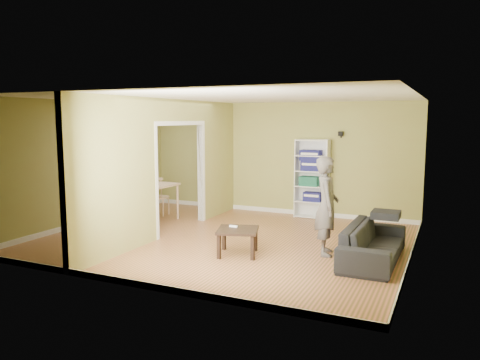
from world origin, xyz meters
name	(u,v)px	position (x,y,z in m)	size (l,w,h in m)	color
room_shell	(226,170)	(0.00, 0.00, 1.30)	(6.50, 6.50, 6.50)	#BB6B4E
partition	(170,167)	(-1.20, 0.00, 1.30)	(0.22, 5.50, 2.60)	#9DA154
wall_speaker	(341,134)	(1.50, 2.69, 1.90)	(0.10, 0.10, 0.10)	black
sofa	(374,237)	(2.70, -0.22, 0.38)	(0.85, 1.99, 0.76)	#2B2B2F
person	(327,197)	(1.93, -0.19, 0.95)	(0.54, 0.69, 1.91)	slate
bookshelf	(313,179)	(0.91, 2.60, 0.89)	(0.75, 0.33, 1.77)	white
paper_box_navy_a	(313,197)	(0.94, 2.56, 0.48)	(0.40, 0.26, 0.20)	navy
paper_box_teal	(309,181)	(0.85, 2.56, 0.83)	(0.41, 0.27, 0.21)	#165F4B
paper_box_navy_b	(312,166)	(0.90, 2.56, 1.18)	(0.45, 0.29, 0.23)	navy
paper_box_navy_c	(311,155)	(0.88, 2.56, 1.42)	(0.45, 0.30, 0.23)	navy
coffee_table	(238,233)	(0.62, -0.81, 0.37)	(0.65, 0.65, 0.43)	#312216
game_controller	(233,226)	(0.49, -0.71, 0.45)	(0.14, 0.04, 0.03)	white
dining_table	(145,187)	(-2.38, 0.80, 0.73)	(1.30, 0.87, 0.81)	tan
chair_left	(119,198)	(-3.08, 0.76, 0.45)	(0.41, 0.41, 0.90)	tan
chair_near	(130,202)	(-2.37, 0.24, 0.48)	(0.44, 0.44, 0.97)	tan
chair_far	(160,196)	(-2.35, 1.34, 0.45)	(0.42, 0.42, 0.91)	tan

